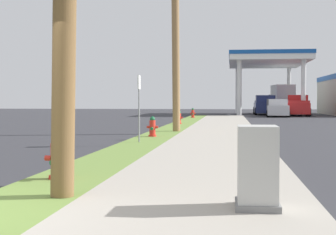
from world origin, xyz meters
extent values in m
cube|color=#A8A093|center=(3.00, 0.00, 0.06)|extent=(3.20, 80.00, 0.12)
cylinder|color=red|center=(0.55, 2.90, 0.15)|extent=(0.29, 0.29, 0.06)
cylinder|color=red|center=(0.55, 2.90, 0.42)|extent=(0.22, 0.22, 0.60)
sphere|color=#196038|center=(0.55, 2.90, 0.76)|extent=(0.19, 0.19, 0.19)
cylinder|color=#196038|center=(0.55, 2.90, 0.84)|extent=(0.06, 0.06, 0.05)
cylinder|color=red|center=(0.39, 2.90, 0.47)|extent=(0.10, 0.09, 0.09)
cylinder|color=red|center=(0.71, 2.90, 0.47)|extent=(0.10, 0.09, 0.09)
cylinder|color=#196038|center=(0.55, 2.73, 0.42)|extent=(0.11, 0.12, 0.11)
cylinder|color=red|center=(0.62, 12.98, 0.15)|extent=(0.29, 0.29, 0.06)
cylinder|color=red|center=(0.62, 12.98, 0.42)|extent=(0.22, 0.22, 0.60)
sphere|color=#196038|center=(0.62, 12.98, 0.76)|extent=(0.19, 0.19, 0.19)
cylinder|color=#196038|center=(0.62, 12.98, 0.84)|extent=(0.06, 0.06, 0.05)
cylinder|color=red|center=(0.46, 12.98, 0.47)|extent=(0.10, 0.09, 0.09)
cylinder|color=red|center=(0.78, 12.98, 0.47)|extent=(0.10, 0.09, 0.09)
cylinder|color=#196038|center=(0.62, 12.81, 0.42)|extent=(0.11, 0.12, 0.11)
cylinder|color=red|center=(0.57, 23.14, 0.15)|extent=(0.29, 0.29, 0.06)
cylinder|color=red|center=(0.57, 23.14, 0.42)|extent=(0.22, 0.22, 0.60)
sphere|color=#196038|center=(0.57, 23.14, 0.76)|extent=(0.19, 0.19, 0.19)
cylinder|color=#196038|center=(0.57, 23.14, 0.84)|extent=(0.06, 0.06, 0.05)
cylinder|color=red|center=(0.41, 23.14, 0.47)|extent=(0.10, 0.09, 0.09)
cylinder|color=red|center=(0.73, 23.14, 0.47)|extent=(0.10, 0.09, 0.09)
cylinder|color=#196038|center=(0.57, 22.97, 0.42)|extent=(0.11, 0.12, 0.11)
cylinder|color=red|center=(0.59, 33.59, 0.15)|extent=(0.29, 0.29, 0.06)
cylinder|color=red|center=(0.59, 33.59, 0.42)|extent=(0.22, 0.22, 0.60)
sphere|color=#196038|center=(0.59, 33.59, 0.76)|extent=(0.19, 0.19, 0.19)
cylinder|color=#196038|center=(0.59, 33.59, 0.84)|extent=(0.06, 0.06, 0.05)
cylinder|color=red|center=(0.43, 33.59, 0.47)|extent=(0.10, 0.09, 0.09)
cylinder|color=red|center=(0.75, 33.59, 0.47)|extent=(0.10, 0.09, 0.09)
cylinder|color=#196038|center=(0.59, 33.42, 0.42)|extent=(0.11, 0.12, 0.11)
cylinder|color=#937047|center=(1.11, 16.27, 4.51)|extent=(0.53, 0.55, 8.77)
cube|color=slate|center=(3.78, 0.98, 0.16)|extent=(0.54, 0.64, 0.08)
cube|color=#B7B7B2|center=(3.78, 0.98, 0.63)|extent=(0.48, 0.58, 1.01)
cylinder|color=gray|center=(0.58, 10.48, 1.17)|extent=(0.05, 0.05, 2.10)
cube|color=white|center=(0.58, 10.48, 2.02)|extent=(0.04, 0.36, 0.44)
cylinder|color=silver|center=(4.28, 41.52, 2.58)|extent=(0.44, 0.44, 5.16)
cylinder|color=silver|center=(10.04, 41.52, 2.58)|extent=(0.44, 0.44, 5.16)
cylinder|color=silver|center=(4.28, 52.94, 2.58)|extent=(0.44, 0.44, 5.16)
cylinder|color=silver|center=(10.04, 52.94, 2.58)|extent=(0.44, 0.44, 5.16)
cube|color=white|center=(7.16, 47.23, 5.41)|extent=(7.57, 13.22, 0.50)
cube|color=#144C9E|center=(7.16, 47.23, 5.84)|extent=(7.67, 13.32, 0.36)
cube|color=#47474C|center=(7.16, 41.52, 0.80)|extent=(0.70, 1.10, 1.60)
cube|color=#47474C|center=(7.16, 52.94, 0.80)|extent=(0.70, 1.10, 1.60)
cube|color=#144C9E|center=(13.62, 47.23, 3.79)|extent=(0.50, 14.68, 0.50)
cube|color=#BCBCC1|center=(7.65, 40.23, 0.59)|extent=(2.11, 4.61, 0.85)
cube|color=#BCBCC1|center=(7.63, 40.00, 1.29)|extent=(1.73, 2.12, 0.56)
cylinder|color=black|center=(6.90, 41.98, 0.30)|extent=(0.26, 0.61, 0.60)
cylinder|color=black|center=(8.62, 41.87, 0.30)|extent=(0.26, 0.61, 0.60)
cylinder|color=black|center=(6.68, 38.59, 0.30)|extent=(0.26, 0.61, 0.60)
cylinder|color=black|center=(8.40, 38.48, 0.30)|extent=(0.26, 0.61, 0.60)
cube|color=#197075|center=(8.55, 54.23, 0.59)|extent=(1.85, 4.51, 0.85)
cube|color=#197075|center=(8.55, 54.00, 1.29)|extent=(1.62, 2.04, 0.56)
cylinder|color=black|center=(7.68, 55.92, 0.30)|extent=(0.22, 0.60, 0.60)
cylinder|color=black|center=(9.40, 55.93, 0.30)|extent=(0.22, 0.60, 0.60)
cylinder|color=black|center=(7.70, 52.52, 0.30)|extent=(0.22, 0.60, 0.60)
cylinder|color=black|center=(9.42, 52.53, 0.30)|extent=(0.22, 0.60, 0.60)
cube|color=red|center=(9.80, 43.22, 0.71)|extent=(2.50, 5.56, 1.00)
cube|color=red|center=(9.89, 44.19, 1.59)|extent=(2.03, 2.22, 0.76)
cube|color=red|center=(9.68, 42.04, 1.33)|extent=(2.15, 3.08, 0.24)
cylinder|color=black|center=(9.05, 45.45, 0.38)|extent=(0.29, 0.78, 0.76)
cylinder|color=black|center=(10.95, 45.27, 0.38)|extent=(0.29, 0.78, 0.76)
cylinder|color=black|center=(8.65, 41.17, 0.38)|extent=(0.29, 0.78, 0.76)
cylinder|color=black|center=(10.54, 40.99, 0.38)|extent=(0.29, 0.78, 0.76)
cube|color=navy|center=(6.93, 46.66, 0.71)|extent=(2.06, 5.42, 1.00)
cube|color=navy|center=(6.92, 45.69, 1.59)|extent=(1.86, 2.07, 0.76)
cube|color=navy|center=(6.95, 47.85, 1.33)|extent=(1.91, 2.94, 0.24)
cylinder|color=black|center=(7.86, 44.50, 0.38)|extent=(0.23, 0.76, 0.76)
cylinder|color=black|center=(5.96, 44.52, 0.38)|extent=(0.23, 0.76, 0.76)
cylinder|color=black|center=(7.91, 48.80, 0.38)|extent=(0.23, 0.76, 0.76)
cylinder|color=black|center=(6.01, 48.82, 0.38)|extent=(0.23, 0.76, 0.76)
cube|color=black|center=(8.99, 50.56, 0.71)|extent=(2.50, 6.54, 1.00)
cube|color=white|center=(9.05, 49.80, 2.16)|extent=(2.27, 4.11, 1.90)
cube|color=black|center=(8.82, 52.61, 1.66)|extent=(2.00, 2.19, 0.90)
cylinder|color=black|center=(7.83, 53.13, 0.38)|extent=(0.28, 0.78, 0.76)
cylinder|color=black|center=(9.72, 53.28, 0.38)|extent=(0.28, 0.78, 0.76)
cylinder|color=black|center=(8.25, 47.85, 0.38)|extent=(0.28, 0.78, 0.76)
cylinder|color=black|center=(10.15, 48.00, 0.38)|extent=(0.28, 0.78, 0.76)
camera|label=1|loc=(3.44, -5.25, 1.44)|focal=53.82mm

